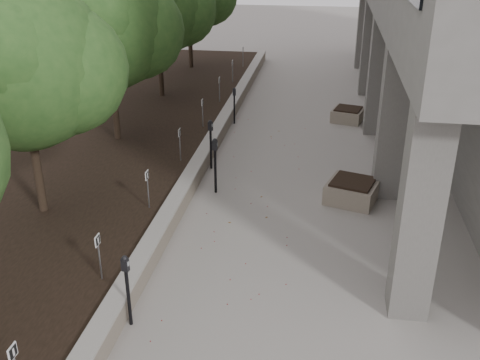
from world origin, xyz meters
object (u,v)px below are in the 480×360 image
Objects in this scene: parking_meter_3 at (215,166)px; parking_meter_4 at (211,145)px; crabapple_tree_2 at (26,99)px; crabapple_tree_5 at (189,8)px; parking_meter_2 at (128,291)px; parking_meter_5 at (234,106)px; planter_back at (348,114)px; crabapple_tree_4 at (158,26)px; crabapple_tree_3 at (110,53)px; planter_front at (352,190)px.

parking_meter_3 reaches higher than parking_meter_4.
crabapple_tree_2 is 1.00× the size of crabapple_tree_5.
parking_meter_3 reaches higher than parking_meter_2.
parking_meter_5 reaches higher than planter_back.
crabapple_tree_4 is 4.47m from parking_meter_5.
crabapple_tree_3 is 8.88m from planter_back.
parking_meter_3 is at bearing -92.54° from parking_meter_5.
crabapple_tree_3 is at bearing 121.64° from parking_meter_2.
crabapple_tree_5 is 11.74m from parking_meter_4.
parking_meter_3 is at bearing 32.80° from crabapple_tree_2.
planter_front is at bearing -90.18° from planter_back.
planter_back is at bearing 72.78° from parking_meter_4.
planter_front is (4.07, 5.69, -0.44)m from parking_meter_2.
parking_meter_4 reaches higher than parking_meter_5.
parking_meter_5 is at bearing 98.91° from parking_meter_3.
crabapple_tree_3 is 1.00× the size of crabapple_tree_5.
crabapple_tree_3 is at bearing -142.86° from parking_meter_5.
crabapple_tree_2 is at bearing -90.00° from crabapple_tree_4.
parking_meter_4 is (0.00, 7.20, 0.03)m from parking_meter_2.
crabapple_tree_4 is at bearing 134.14° from planter_front.
crabapple_tree_4 is at bearing 113.89° from parking_meter_2.
planter_front is 1.15× the size of planter_back.
parking_meter_5 is 7.00m from planter_front.
parking_meter_2 reaches higher than planter_back.
crabapple_tree_5 is at bearing 110.19° from parking_meter_2.
planter_back is (4.09, 12.33, -0.48)m from parking_meter_2.
planter_front reaches higher than planter_back.
crabapple_tree_5 is at bearing 90.00° from crabapple_tree_4.
crabapple_tree_5 is 5.13× the size of planter_back.
crabapple_tree_3 is 5.15m from parking_meter_5.
crabapple_tree_2 is at bearing -108.04° from parking_meter_4.
parking_meter_5 is (0.00, 4.18, -0.08)m from parking_meter_4.
planter_back is (7.34, 4.11, -2.87)m from crabapple_tree_3.
parking_meter_3 reaches higher than planter_back.
crabapple_tree_2 is 1.00× the size of crabapple_tree_4.
parking_meter_3 is 5.79m from parking_meter_5.
crabapple_tree_2 is 5.00m from crabapple_tree_3.
crabapple_tree_4 is 13.83m from parking_meter_2.
crabapple_tree_5 is 7.97m from parking_meter_5.
crabapple_tree_3 is 4.15m from parking_meter_4.
crabapple_tree_4 is 3.51× the size of parking_meter_3.
crabapple_tree_2 and crabapple_tree_5 have the same top height.
crabapple_tree_3 is at bearing -90.00° from crabapple_tree_4.
crabapple_tree_4 is at bearing 90.00° from crabapple_tree_3.
parking_meter_2 reaches higher than planter_front.
crabapple_tree_2 reaches higher than parking_meter_3.
parking_meter_5 is (-0.45, 5.77, -0.10)m from parking_meter_3.
crabapple_tree_4 is at bearing 143.39° from parking_meter_5.
parking_meter_3 is 7.66m from planter_back.
planter_front is at bearing -19.13° from crabapple_tree_3.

